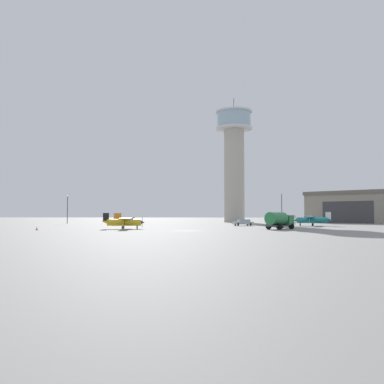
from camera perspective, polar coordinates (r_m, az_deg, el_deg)
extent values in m
plane|color=gray|center=(64.10, -0.62, -5.42)|extent=(400.00, 400.00, 0.00)
cylinder|color=#B2AD9E|center=(125.16, 5.91, 2.30)|extent=(6.21, 6.21, 28.46)
cylinder|color=silver|center=(127.32, 5.88, 8.83)|extent=(11.18, 11.18, 0.60)
cylinder|color=#99B7C6|center=(127.88, 5.87, 9.96)|extent=(10.28, 10.28, 4.59)
cylinder|color=silver|center=(128.47, 5.86, 11.07)|extent=(11.18, 11.18, 0.50)
cylinder|color=#38383D|center=(129.04, 5.86, 12.04)|extent=(0.16, 0.16, 4.00)
cube|color=gray|center=(127.84, 22.34, -2.19)|extent=(31.07, 30.06, 8.00)
cube|color=#625C52|center=(127.96, 22.30, -0.18)|extent=(31.91, 30.90, 1.00)
cube|color=#38383A|center=(119.35, 20.86, -2.66)|extent=(10.90, 9.01, 6.00)
cylinder|color=teal|center=(91.07, 16.39, -3.81)|extent=(6.34, 3.18, 1.25)
cone|color=#38383D|center=(91.43, 14.28, -3.83)|extent=(1.13, 1.11, 0.87)
cube|color=#38383D|center=(91.43, 14.28, -3.83)|extent=(0.09, 0.11, 1.91)
cube|color=teal|center=(91.09, 16.19, -3.36)|extent=(4.63, 10.00, 0.20)
cylinder|color=white|center=(92.69, 16.29, -3.60)|extent=(0.39, 0.96, 1.36)
cylinder|color=white|center=(89.49, 16.10, -3.63)|extent=(0.39, 0.96, 1.36)
cube|color=#99B7C6|center=(91.18, 15.63, -3.60)|extent=(1.36, 1.30, 0.70)
cone|color=teal|center=(90.83, 18.51, -3.71)|extent=(1.63, 1.33, 0.93)
cube|color=white|center=(90.83, 18.50, -3.21)|extent=(1.09, 0.47, 1.71)
cube|color=teal|center=(90.83, 18.51, -3.62)|extent=(1.82, 3.14, 0.10)
cylinder|color=black|center=(91.33, 14.89, -4.41)|extent=(0.35, 0.62, 0.60)
cylinder|color=black|center=(92.17, 16.58, -4.37)|extent=(0.35, 0.62, 0.60)
cylinder|color=black|center=(89.97, 16.46, -4.41)|extent=(0.35, 0.62, 0.60)
cylinder|color=gold|center=(71.56, -9.46, -4.21)|extent=(5.90, 1.67, 1.16)
cone|color=#38383D|center=(71.24, -6.96, -4.24)|extent=(0.91, 0.88, 0.81)
cube|color=#38383D|center=(71.24, -6.96, -4.24)|extent=(0.06, 0.10, 1.77)
cube|color=gold|center=(71.52, -9.24, -3.68)|extent=(2.23, 9.41, 0.19)
cylinder|color=black|center=(70.04, -9.39, -4.00)|extent=(0.16, 0.92, 1.26)
cylinder|color=black|center=(73.00, -9.10, -3.96)|extent=(0.16, 0.92, 1.26)
cube|color=#99B7C6|center=(71.42, -8.57, -3.97)|extent=(1.10, 1.01, 0.65)
cone|color=gold|center=(72.01, -11.94, -4.11)|extent=(1.38, 0.98, 0.87)
cube|color=black|center=(72.00, -11.94, -3.51)|extent=(1.03, 0.20, 1.58)
cube|color=gold|center=(72.01, -11.94, -4.00)|extent=(1.09, 2.86, 0.09)
cylinder|color=black|center=(71.34, -7.68, -4.92)|extent=(0.20, 0.57, 0.56)
cylinder|color=black|center=(70.59, -9.72, -4.92)|extent=(0.20, 0.57, 0.56)
cylinder|color=black|center=(72.62, -9.51, -4.87)|extent=(0.20, 0.57, 0.56)
cube|color=#38383D|center=(70.92, 12.15, -4.62)|extent=(5.27, 5.60, 0.24)
cube|color=#287A42|center=(72.69, 13.03, -3.83)|extent=(2.80, 2.75, 1.64)
cube|color=#99B7C6|center=(73.33, 13.34, -3.56)|extent=(1.51, 1.35, 0.82)
cylinder|color=#287A42|center=(70.07, 11.71, -3.65)|extent=(4.24, 4.38, 2.17)
cylinder|color=black|center=(73.21, 12.33, -4.66)|extent=(0.93, 0.87, 1.00)
cylinder|color=black|center=(72.13, 13.72, -4.67)|extent=(0.93, 0.87, 1.00)
cylinder|color=black|center=(70.01, 10.66, -4.75)|extent=(0.93, 0.87, 1.00)
cylinder|color=black|center=(68.88, 12.09, -4.77)|extent=(0.93, 0.87, 1.00)
cube|color=#38383D|center=(96.70, -9.16, -4.20)|extent=(6.08, 3.65, 0.24)
cube|color=orange|center=(96.52, -10.38, -3.52)|extent=(2.29, 2.92, 2.01)
cube|color=#99B7C6|center=(96.47, -10.82, -3.28)|extent=(0.72, 2.10, 1.00)
cube|color=brown|center=(96.79, -8.60, -4.08)|extent=(4.41, 3.57, 0.16)
cube|color=#997547|center=(96.82, -8.37, -3.77)|extent=(1.32, 1.32, 0.90)
cylinder|color=black|center=(95.40, -10.30, -4.27)|extent=(0.56, 1.04, 1.00)
cylinder|color=black|center=(97.69, -10.40, -4.24)|extent=(0.56, 1.04, 1.00)
cylinder|color=black|center=(95.74, -8.07, -4.29)|extent=(0.56, 1.04, 1.00)
cylinder|color=black|center=(98.02, -8.22, -4.26)|extent=(0.56, 1.04, 1.00)
cube|color=#B7BABF|center=(90.02, 7.12, -4.32)|extent=(4.73, 3.08, 0.55)
cube|color=#99B7C6|center=(90.09, 7.25, -3.98)|extent=(2.84, 2.34, 0.50)
cylinder|color=black|center=(88.70, 6.46, -4.52)|extent=(0.36, 0.66, 0.64)
cylinder|color=black|center=(90.32, 6.07, -4.49)|extent=(0.36, 0.66, 0.64)
cylinder|color=black|center=(89.77, 8.19, -4.49)|extent=(0.36, 0.66, 0.64)
cylinder|color=black|center=(91.36, 7.77, -4.47)|extent=(0.36, 0.66, 0.64)
cylinder|color=#38383D|center=(111.87, -17.02, -2.45)|extent=(0.18, 0.18, 7.04)
sphere|color=#F9E5B2|center=(111.96, -17.00, -0.53)|extent=(0.44, 0.44, 0.44)
cylinder|color=#38383D|center=(115.10, 12.43, -2.31)|extent=(0.18, 0.18, 7.91)
sphere|color=#F9E5B2|center=(115.22, 12.41, -0.23)|extent=(0.44, 0.44, 0.44)
cube|color=black|center=(70.72, -20.88, -4.98)|extent=(0.36, 0.36, 0.04)
cone|color=orange|center=(70.71, -20.87, -4.76)|extent=(0.30, 0.30, 0.51)
cylinder|color=white|center=(70.71, -20.87, -4.73)|extent=(0.21, 0.21, 0.08)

